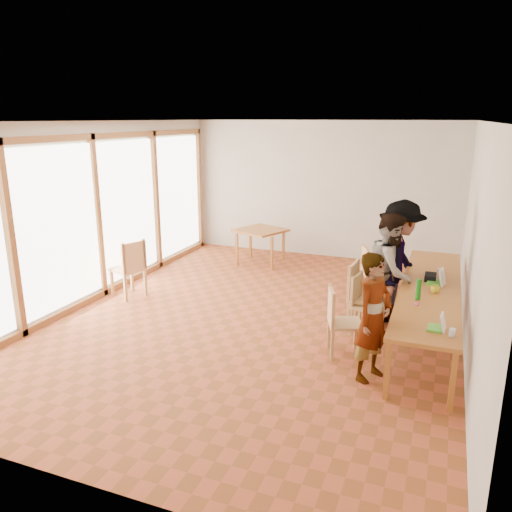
{
  "coord_description": "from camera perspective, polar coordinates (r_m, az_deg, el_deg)",
  "views": [
    {
      "loc": [
        2.59,
        -6.84,
        3.05
      ],
      "look_at": [
        0.07,
        -0.3,
        1.1
      ],
      "focal_mm": 35.0,
      "sensor_mm": 36.0,
      "label": 1
    }
  ],
  "objects": [
    {
      "name": "person_mid",
      "position": [
        7.59,
        15.13,
        -1.68
      ],
      "size": [
        0.73,
        0.9,
        1.75
      ],
      "primitive_type": "imported",
      "rotation": [
        0.0,
        0.0,
        1.48
      ],
      "color": "gray",
      "rests_on": "ground"
    },
    {
      "name": "wall_front",
      "position": [
        4.15,
        -19.86,
        -7.37
      ],
      "size": [
        6.0,
        0.1,
        3.0
      ],
      "primitive_type": "cube",
      "color": "beige",
      "rests_on": "ground"
    },
    {
      "name": "chair_mid",
      "position": [
        7.41,
        12.01,
        -4.64
      ],
      "size": [
        0.47,
        0.47,
        0.46
      ],
      "rotation": [
        0.0,
        0.0,
        -0.18
      ],
      "color": "tan",
      "rests_on": "ground"
    },
    {
      "name": "wall_back",
      "position": [
        11.26,
        7.62,
        7.5
      ],
      "size": [
        6.0,
        0.1,
        3.0
      ],
      "primitive_type": "cube",
      "color": "beige",
      "rests_on": "ground"
    },
    {
      "name": "black_pouch",
      "position": [
        7.75,
        19.31,
        -2.28
      ],
      "size": [
        0.16,
        0.26,
        0.09
      ],
      "primitive_type": "cube",
      "color": "black",
      "rests_on": "communal_table"
    },
    {
      "name": "laptop_far",
      "position": [
        7.67,
        20.14,
        -2.48
      ],
      "size": [
        0.27,
        0.28,
        0.19
      ],
      "rotation": [
        0.0,
        0.0,
        0.43
      ],
      "color": "#50BC2F",
      "rests_on": "communal_table"
    },
    {
      "name": "yellow_mug",
      "position": [
        7.22,
        19.79,
        -3.6
      ],
      "size": [
        0.13,
        0.13,
        0.09
      ],
      "primitive_type": "imported",
      "rotation": [
        0.0,
        0.0,
        0.14
      ],
      "color": "gold",
      "rests_on": "communal_table"
    },
    {
      "name": "laptop_mid",
      "position": [
        7.59,
        20.1,
        -2.59
      ],
      "size": [
        0.27,
        0.3,
        0.23
      ],
      "rotation": [
        0.0,
        0.0,
        -0.16
      ],
      "color": "#50BC2F",
      "rests_on": "communal_table"
    },
    {
      "name": "person_near",
      "position": [
        6.07,
        13.24,
        -6.84
      ],
      "size": [
        0.58,
        0.68,
        1.56
      ],
      "primitive_type": "imported",
      "rotation": [
        0.0,
        0.0,
        1.14
      ],
      "color": "gray",
      "rests_on": "ground"
    },
    {
      "name": "chair_far",
      "position": [
        7.52,
        11.7,
        -3.7
      ],
      "size": [
        0.5,
        0.5,
        0.53
      ],
      "rotation": [
        0.0,
        0.0,
        -0.09
      ],
      "color": "tan",
      "rests_on": "ground"
    },
    {
      "name": "wall_right",
      "position": [
        7.03,
        23.85,
        1.46
      ],
      "size": [
        0.1,
        8.0,
        3.0
      ],
      "primitive_type": "cube",
      "color": "beige",
      "rests_on": "ground"
    },
    {
      "name": "green_bottle",
      "position": [
        6.84,
        18.08,
        -3.67
      ],
      "size": [
        0.07,
        0.07,
        0.28
      ],
      "primitive_type": "cylinder",
      "color": "#156716",
      "rests_on": "communal_table"
    },
    {
      "name": "communal_table",
      "position": [
        7.48,
        19.3,
        -3.65
      ],
      "size": [
        0.8,
        4.0,
        0.75
      ],
      "color": "#A85A25",
      "rests_on": "ground"
    },
    {
      "name": "chair_spare",
      "position": [
        8.88,
        -14.11,
        -0.76
      ],
      "size": [
        0.62,
        0.62,
        0.55
      ],
      "rotation": [
        0.0,
        0.0,
        2.77
      ],
      "color": "tan",
      "rests_on": "ground"
    },
    {
      "name": "clear_glass",
      "position": [
        5.88,
        21.5,
        -8.14
      ],
      "size": [
        0.07,
        0.07,
        0.09
      ],
      "primitive_type": "cylinder",
      "color": "silver",
      "rests_on": "communal_table"
    },
    {
      "name": "person_far",
      "position": [
        7.85,
        16.04,
        -0.65
      ],
      "size": [
        0.88,
        1.31,
        1.88
      ],
      "primitive_type": "imported",
      "rotation": [
        0.0,
        0.0,
        1.42
      ],
      "color": "gray",
      "rests_on": "ground"
    },
    {
      "name": "side_table",
      "position": [
        10.67,
        0.54,
        2.66
      ],
      "size": [
        0.9,
        0.9,
        0.75
      ],
      "rotation": [
        0.0,
        0.0,
        -0.38
      ],
      "color": "#A85A25",
      "rests_on": "ground"
    },
    {
      "name": "chair_near",
      "position": [
        6.66,
        9.37,
        -6.64
      ],
      "size": [
        0.54,
        0.54,
        0.49
      ],
      "rotation": [
        0.0,
        0.0,
        0.35
      ],
      "color": "tan",
      "rests_on": "ground"
    },
    {
      "name": "pink_phone",
      "position": [
        6.7,
        17.84,
        -5.23
      ],
      "size": [
        0.05,
        0.1,
        0.01
      ],
      "primitive_type": "cube",
      "color": "#EF3973",
      "rests_on": "communal_table"
    },
    {
      "name": "ceiling",
      "position": [
        7.32,
        0.34,
        15.31
      ],
      "size": [
        6.0,
        8.0,
        0.04
      ],
      "primitive_type": "cube",
      "color": "white",
      "rests_on": "wall_back"
    },
    {
      "name": "laptop_near",
      "position": [
        6.01,
        20.18,
        -7.45
      ],
      "size": [
        0.21,
        0.24,
        0.19
      ],
      "rotation": [
        0.0,
        0.0,
        -0.06
      ],
      "color": "#50BC2F",
      "rests_on": "communal_table"
    },
    {
      "name": "condiment_cup",
      "position": [
        7.87,
        18.95,
        -2.08
      ],
      "size": [
        0.08,
        0.08,
        0.06
      ],
      "primitive_type": "cylinder",
      "color": "white",
      "rests_on": "communal_table"
    },
    {
      "name": "window_wall",
      "position": [
        8.95,
        -17.76,
        4.83
      ],
      "size": [
        0.1,
        8.0,
        3.0
      ],
      "primitive_type": "cube",
      "color": "white",
      "rests_on": "ground"
    },
    {
      "name": "chair_empty",
      "position": [
        8.92,
        12.86,
        -1.13
      ],
      "size": [
        0.55,
        0.55,
        0.48
      ],
      "rotation": [
        0.0,
        0.0,
        0.41
      ],
      "color": "tan",
      "rests_on": "ground"
    },
    {
      "name": "ground",
      "position": [
        7.93,
        0.3,
        -7.08
      ],
      "size": [
        8.0,
        8.0,
        0.0
      ],
      "primitive_type": "plane",
      "color": "#A64828",
      "rests_on": "ground"
    }
  ]
}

